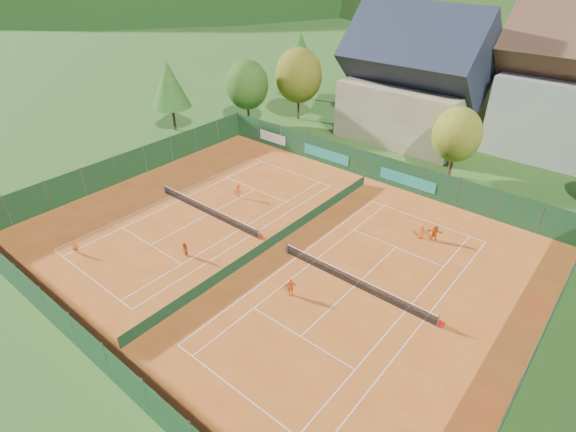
{
  "coord_description": "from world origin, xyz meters",
  "views": [
    {
      "loc": [
        20.46,
        -22.71,
        21.67
      ],
      "look_at": [
        0.0,
        2.0,
        2.0
      ],
      "focal_mm": 28.0,
      "sensor_mm": 36.0,
      "label": 1
    }
  ],
  "objects_px": {
    "player_right_far_a": "(421,232)",
    "chalet": "(414,84)",
    "player_left_far": "(238,190)",
    "player_right_far_b": "(435,233)",
    "player_left_near": "(75,247)",
    "player_right_near": "(291,287)",
    "player_left_mid": "(185,250)"
  },
  "relations": [
    {
      "from": "chalet",
      "to": "player_left_mid",
      "type": "xyz_separation_m",
      "value": [
        -1.45,
        -35.55,
        -5.98
      ]
    },
    {
      "from": "player_left_near",
      "to": "player_right_near",
      "type": "xyz_separation_m",
      "value": [
        16.66,
        7.19,
        0.15
      ]
    },
    {
      "from": "chalet",
      "to": "player_left_far",
      "type": "relative_size",
      "value": 11.05
    },
    {
      "from": "player_right_far_a",
      "to": "player_left_far",
      "type": "bearing_deg",
      "value": -15.19
    },
    {
      "from": "player_left_near",
      "to": "player_right_far_b",
      "type": "relative_size",
      "value": 0.81
    },
    {
      "from": "player_right_far_a",
      "to": "player_left_near",
      "type": "bearing_deg",
      "value": 13.19
    },
    {
      "from": "chalet",
      "to": "player_right_near",
      "type": "height_order",
      "value": "chalet"
    },
    {
      "from": "player_left_far",
      "to": "player_right_far_a",
      "type": "relative_size",
      "value": 1.17
    },
    {
      "from": "player_left_near",
      "to": "player_right_far_a",
      "type": "distance_m",
      "value": 28.65
    },
    {
      "from": "player_right_far_a",
      "to": "player_right_far_b",
      "type": "distance_m",
      "value": 1.09
    },
    {
      "from": "player_left_near",
      "to": "player_right_far_b",
      "type": "distance_m",
      "value": 29.67
    },
    {
      "from": "player_left_near",
      "to": "player_right_near",
      "type": "height_order",
      "value": "player_right_near"
    },
    {
      "from": "player_right_near",
      "to": "player_left_near",
      "type": "bearing_deg",
      "value": 154.12
    },
    {
      "from": "player_right_near",
      "to": "player_right_far_a",
      "type": "relative_size",
      "value": 1.18
    },
    {
      "from": "player_left_near",
      "to": "player_left_far",
      "type": "distance_m",
      "value": 15.51
    },
    {
      "from": "player_left_far",
      "to": "player_right_near",
      "type": "bearing_deg",
      "value": 137.91
    },
    {
      "from": "chalet",
      "to": "player_right_far_b",
      "type": "relative_size",
      "value": 11.01
    },
    {
      "from": "chalet",
      "to": "player_left_mid",
      "type": "bearing_deg",
      "value": -92.34
    },
    {
      "from": "chalet",
      "to": "player_right_near",
      "type": "distance_m",
      "value": 35.16
    },
    {
      "from": "player_right_far_a",
      "to": "chalet",
      "type": "bearing_deg",
      "value": -91.23
    },
    {
      "from": "player_right_near",
      "to": "player_right_far_b",
      "type": "relative_size",
      "value": 1.01
    },
    {
      "from": "player_left_mid",
      "to": "player_left_near",
      "type": "bearing_deg",
      "value": -131.34
    },
    {
      "from": "player_left_far",
      "to": "chalet",
      "type": "bearing_deg",
      "value": -112.43
    },
    {
      "from": "chalet",
      "to": "player_left_mid",
      "type": "distance_m",
      "value": 36.07
    },
    {
      "from": "player_left_far",
      "to": "player_right_far_b",
      "type": "xyz_separation_m",
      "value": [
        18.11,
        5.23,
        0.0
      ]
    },
    {
      "from": "player_left_mid",
      "to": "player_left_far",
      "type": "xyz_separation_m",
      "value": [
        -3.74,
        9.73,
        0.09
      ]
    },
    {
      "from": "player_right_far_a",
      "to": "player_left_mid",
      "type": "bearing_deg",
      "value": 16.52
    },
    {
      "from": "player_left_near",
      "to": "player_right_near",
      "type": "relative_size",
      "value": 0.8
    },
    {
      "from": "player_right_far_a",
      "to": "player_right_far_b",
      "type": "height_order",
      "value": "player_right_far_b"
    },
    {
      "from": "player_right_far_b",
      "to": "chalet",
      "type": "bearing_deg",
      "value": -77.89
    },
    {
      "from": "player_left_mid",
      "to": "player_right_far_b",
      "type": "distance_m",
      "value": 20.75
    },
    {
      "from": "chalet",
      "to": "player_left_near",
      "type": "relative_size",
      "value": 13.61
    }
  ]
}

